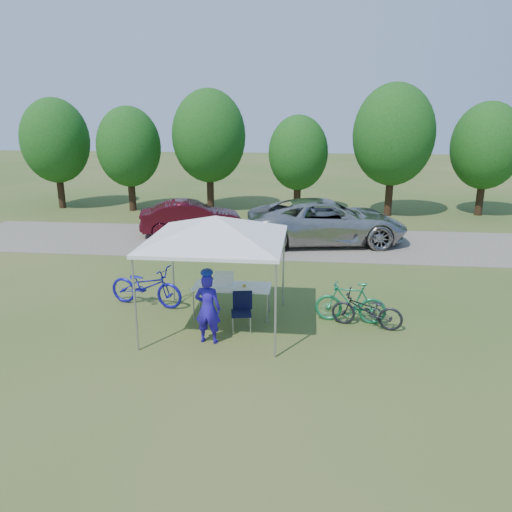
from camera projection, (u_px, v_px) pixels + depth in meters
The scene contains 14 objects.
ground at pixel (218, 325), 12.20m from camera, with size 100.00×100.00×0.00m, color #2D5119.
gravel_strip at pixel (254, 242), 19.82m from camera, with size 24.00×5.00×0.02m, color gray.
canopy at pixel (216, 219), 11.45m from camera, with size 4.53×4.53×3.00m.
treeline at pixel (262, 141), 24.62m from camera, with size 24.89×4.28×6.30m.
folding_table at pixel (232, 288), 12.55m from camera, with size 1.95×0.81×0.80m.
folding_chair at pixel (242, 308), 11.85m from camera, with size 0.54×0.56×0.92m.
cooler at pixel (224, 279), 12.51m from camera, with size 0.47×0.32×0.34m.
ice_cream_cup at pixel (244, 286), 12.45m from camera, with size 0.08×0.08×0.06m, color gold.
cyclist at pixel (208, 309), 11.09m from camera, with size 0.59×0.39×1.62m, color #2414A6.
bike_blue at pixel (146, 286), 13.28m from camera, with size 0.73×2.09×1.10m, color #16119D.
bike_green at pixel (351, 302), 12.22m from camera, with size 0.49×1.74×1.04m, color #1C824D.
bike_dark at pixel (367, 310), 11.95m from camera, with size 0.59×1.70×0.89m, color black.
minivan at pixel (326, 221), 19.42m from camera, with size 2.84×6.16×1.71m, color #AAA8A5.
sedan at pixel (191, 218), 20.85m from camera, with size 1.47×4.21×1.39m, color #420B14.
Camera 1 is at (2.13, -11.05, 5.08)m, focal length 35.00 mm.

